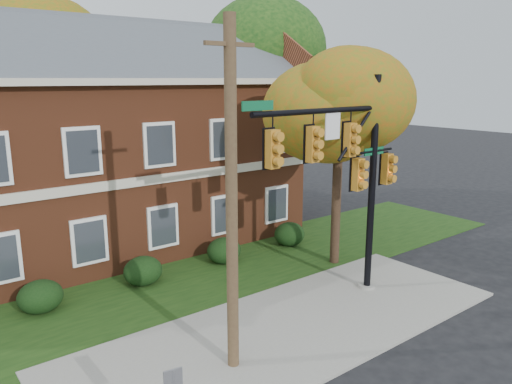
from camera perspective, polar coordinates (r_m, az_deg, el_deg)
ground at (r=14.68m, az=6.79°, el=-16.75°), size 120.00×120.00×0.00m
sidewalk at (r=15.29m, az=4.07°, el=-15.23°), size 14.00×5.00×0.08m
grass_strip at (r=18.94m, az=-6.25°, el=-9.61°), size 30.00×6.00×0.04m
apartment_building at (r=22.20m, az=-19.25°, el=6.34°), size 18.80×8.80×9.74m
hedge_left at (r=17.41m, az=-23.43°, el=-10.92°), size 1.40×1.26×1.05m
hedge_center at (r=18.45m, az=-12.79°, el=-8.79°), size 1.40×1.26×1.05m
hedge_right at (r=20.06m, az=-3.68°, el=-6.70°), size 1.40×1.26×1.05m
hedge_far_right at (r=22.12m, az=3.84°, el=-4.83°), size 1.40×1.26×1.05m
tree_near_right at (r=19.24m, az=10.37°, el=10.98°), size 4.50×4.25×8.58m
tree_right_rear at (r=28.53m, az=2.32°, el=14.62°), size 6.30×5.95×10.62m
tree_far_rear at (r=30.01m, az=-22.39°, el=15.00°), size 6.84×6.46×11.52m
traffic_signal at (r=15.94m, az=10.44°, el=3.03°), size 6.59×0.65×7.36m
utility_pole at (r=11.84m, az=-2.81°, el=-1.07°), size 1.35×0.30×8.64m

